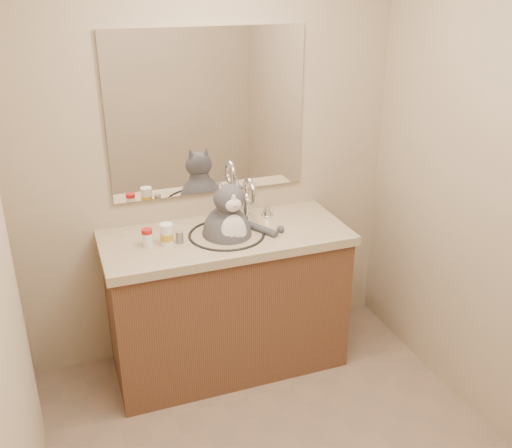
{
  "coord_description": "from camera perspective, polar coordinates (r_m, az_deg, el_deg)",
  "views": [
    {
      "loc": [
        -0.81,
        -1.74,
        2.14
      ],
      "look_at": [
        0.06,
        0.65,
        1.03
      ],
      "focal_mm": 40.0,
      "sensor_mm": 36.0,
      "label": 1
    }
  ],
  "objects": [
    {
      "name": "grey_canister",
      "position": [
        3.0,
        -7.64,
        -1.34
      ],
      "size": [
        0.04,
        0.04,
        0.06
      ],
      "rotation": [
        0.0,
        0.0,
        -0.13
      ],
      "color": "gray",
      "rests_on": "vanity"
    },
    {
      "name": "pill_bottle_orange",
      "position": [
        2.98,
        -8.93,
        -1.09
      ],
      "size": [
        0.09,
        0.09,
        0.12
      ],
      "rotation": [
        0.0,
        0.0,
        -0.36
      ],
      "color": "white",
      "rests_on": "vanity"
    },
    {
      "name": "cat",
      "position": [
        3.08,
        -2.8,
        -0.84
      ],
      "size": [
        0.4,
        0.31,
        0.54
      ],
      "rotation": [
        0.0,
        0.0,
        0.05
      ],
      "color": "#4D4D52",
      "rests_on": "vanity"
    },
    {
      "name": "room",
      "position": [
        2.14,
        4.45,
        -2.53
      ],
      "size": [
        2.22,
        2.52,
        2.42
      ],
      "color": "#806B59",
      "rests_on": "ground"
    },
    {
      "name": "mirror",
      "position": [
        3.16,
        -4.79,
        10.95
      ],
      "size": [
        1.1,
        0.02,
        0.9
      ],
      "primitive_type": "cube",
      "color": "white",
      "rests_on": "room"
    },
    {
      "name": "shower_curtain",
      "position": [
        2.16,
        -23.68,
        -9.49
      ],
      "size": [
        0.02,
        1.3,
        1.93
      ],
      "color": "beige",
      "rests_on": "ground"
    },
    {
      "name": "vanity",
      "position": [
        3.29,
        -2.9,
        -7.41
      ],
      "size": [
        1.34,
        0.59,
        1.12
      ],
      "color": "brown",
      "rests_on": "ground"
    },
    {
      "name": "pill_bottle_redcap",
      "position": [
        2.99,
        -10.82,
        -1.35
      ],
      "size": [
        0.07,
        0.07,
        0.1
      ],
      "rotation": [
        0.0,
        0.0,
        -0.42
      ],
      "color": "white",
      "rests_on": "vanity"
    }
  ]
}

